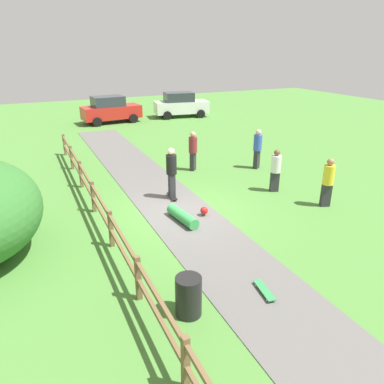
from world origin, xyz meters
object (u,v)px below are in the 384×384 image
(skateboard_loose, at_px, (264,290))
(trash_bin, at_px, (189,296))
(bystander_white, at_px, (276,169))
(parked_car_white, at_px, (181,105))
(bystander_maroon, at_px, (193,149))
(parked_car_red, at_px, (111,110))
(skater_fallen, at_px, (184,216))
(bystander_blue, at_px, (258,147))
(bystander_yellow, at_px, (328,180))
(skater_riding, at_px, (172,170))

(skateboard_loose, bearing_deg, trash_bin, 176.43)
(bystander_white, xyz_separation_m, parked_car_white, (3.07, 16.33, 0.04))
(bystander_maroon, relative_size, parked_car_white, 0.41)
(skateboard_loose, xyz_separation_m, parked_car_red, (1.55, 21.44, 0.87))
(skater_fallen, xyz_separation_m, parked_car_white, (7.33, 17.29, 0.76))
(bystander_blue, xyz_separation_m, parked_car_red, (-3.56, 13.60, -0.05))
(bystander_white, height_order, bystander_blue, bystander_blue)
(trash_bin, bearing_deg, bystander_maroon, 64.37)
(bystander_blue, bearing_deg, bystander_maroon, 160.66)
(skateboard_loose, distance_m, bystander_maroon, 9.17)
(bystander_maroon, xyz_separation_m, parked_car_white, (4.85, 12.63, -0.03))
(trash_bin, bearing_deg, parked_car_red, 80.90)
(parked_car_red, bearing_deg, parked_car_white, 0.13)
(bystander_yellow, bearing_deg, skater_fallen, 169.12)
(parked_car_white, bearing_deg, trash_bin, -112.93)
(bystander_maroon, distance_m, bystander_blue, 2.97)
(skater_fallen, relative_size, parked_car_white, 0.34)
(bystander_yellow, bearing_deg, bystander_blue, 86.91)
(skater_fallen, relative_size, skateboard_loose, 1.80)
(parked_car_red, bearing_deg, bystander_maroon, -86.54)
(skateboard_loose, height_order, bystander_yellow, bystander_yellow)
(skater_riding, height_order, bystander_yellow, skater_riding)
(skateboard_loose, bearing_deg, parked_car_white, 71.55)
(bystander_white, distance_m, bystander_yellow, 2.08)
(bystander_maroon, distance_m, parked_car_white, 13.53)
(bystander_blue, bearing_deg, bystander_white, -110.60)
(skater_riding, xyz_separation_m, skateboard_loose, (-0.19, -6.13, -1.01))
(skater_fallen, xyz_separation_m, bystander_maroon, (2.48, 4.66, 0.79))
(bystander_maroon, height_order, bystander_yellow, bystander_maroon)
(bystander_white, bearing_deg, bystander_yellow, -68.25)
(skater_fallen, xyz_separation_m, bystander_blue, (5.28, 3.68, 0.81))
(trash_bin, bearing_deg, bystander_white, 40.07)
(skater_riding, xyz_separation_m, parked_car_red, (1.36, 15.32, -0.14))
(skater_fallen, distance_m, bystander_maroon, 5.34)
(bystander_white, bearing_deg, parked_car_red, 98.85)
(skateboard_loose, bearing_deg, skater_fallen, 92.39)
(trash_bin, relative_size, bystander_maroon, 0.50)
(skateboard_loose, height_order, bystander_maroon, bystander_maroon)
(bystander_blue, bearing_deg, trash_bin, -132.09)
(trash_bin, relative_size, bystander_yellow, 0.51)
(skater_riding, height_order, bystander_maroon, skater_riding)
(bystander_maroon, bearing_deg, parked_car_red, 93.46)
(trash_bin, distance_m, parked_car_white, 23.18)
(skateboard_loose, xyz_separation_m, bystander_yellow, (4.86, 3.20, 0.88))
(skateboard_loose, relative_size, parked_car_red, 0.19)
(trash_bin, height_order, bystander_white, bystander_white)
(bystander_yellow, relative_size, parked_car_white, 0.40)
(skater_fallen, xyz_separation_m, parked_car_red, (1.72, 17.28, 0.76))
(parked_car_red, height_order, parked_car_white, same)
(bystander_white, xyz_separation_m, parked_car_red, (-2.54, 16.32, 0.04))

